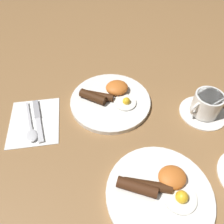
{
  "coord_description": "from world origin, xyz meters",
  "views": [
    {
      "loc": [
        0.08,
        0.48,
        0.52
      ],
      "look_at": [
        0.01,
        0.06,
        0.03
      ],
      "focal_mm": 35.0,
      "sensor_mm": 36.0,
      "label": 1
    }
  ],
  "objects_px": {
    "breakfast_plate_far": "(160,192)",
    "knife": "(38,118)",
    "breakfast_plate_near": "(110,99)",
    "teacup_near": "(206,106)",
    "spoon": "(31,131)"
  },
  "relations": [
    {
      "from": "knife",
      "to": "spoon",
      "type": "height_order",
      "value": "spoon"
    },
    {
      "from": "breakfast_plate_near",
      "to": "spoon",
      "type": "relative_size",
      "value": 1.6
    },
    {
      "from": "breakfast_plate_near",
      "to": "teacup_near",
      "type": "bearing_deg",
      "value": 159.83
    },
    {
      "from": "breakfast_plate_far",
      "to": "teacup_near",
      "type": "distance_m",
      "value": 0.31
    },
    {
      "from": "knife",
      "to": "teacup_near",
      "type": "bearing_deg",
      "value": 73.96
    },
    {
      "from": "breakfast_plate_near",
      "to": "breakfast_plate_far",
      "type": "height_order",
      "value": "breakfast_plate_near"
    },
    {
      "from": "breakfast_plate_far",
      "to": "knife",
      "type": "bearing_deg",
      "value": -44.65
    },
    {
      "from": "breakfast_plate_far",
      "to": "spoon",
      "type": "distance_m",
      "value": 0.39
    },
    {
      "from": "breakfast_plate_far",
      "to": "knife",
      "type": "relative_size",
      "value": 1.48
    },
    {
      "from": "breakfast_plate_near",
      "to": "knife",
      "type": "bearing_deg",
      "value": 7.74
    },
    {
      "from": "breakfast_plate_near",
      "to": "teacup_near",
      "type": "distance_m",
      "value": 0.29
    },
    {
      "from": "breakfast_plate_near",
      "to": "spoon",
      "type": "height_order",
      "value": "breakfast_plate_near"
    },
    {
      "from": "breakfast_plate_far",
      "to": "spoon",
      "type": "relative_size",
      "value": 1.55
    },
    {
      "from": "teacup_near",
      "to": "breakfast_plate_far",
      "type": "bearing_deg",
      "value": 45.49
    },
    {
      "from": "breakfast_plate_near",
      "to": "teacup_near",
      "type": "relative_size",
      "value": 1.8
    }
  ]
}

